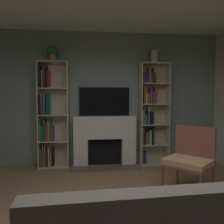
{
  "coord_description": "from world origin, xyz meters",
  "views": [
    {
      "loc": [
        -0.34,
        -2.23,
        1.45
      ],
      "look_at": [
        0.0,
        1.11,
        1.25
      ],
      "focal_mm": 36.33,
      "sensor_mm": 36.0,
      "label": 1
    }
  ],
  "objects": [
    {
      "name": "armchair",
      "position": [
        1.22,
        1.09,
        0.54
      ],
      "size": [
        0.83,
        0.84,
        1.01
      ],
      "color": "brown",
      "rests_on": "ground_plane"
    },
    {
      "name": "potted_plant",
      "position": [
        -1.08,
        2.62,
        2.41
      ],
      "size": [
        0.23,
        0.23,
        0.34
      ],
      "color": "#A37352",
      "rests_on": "bookshelf_left"
    },
    {
      "name": "wall_back_accent",
      "position": [
        0.0,
        2.8,
        1.45
      ],
      "size": [
        5.25,
        0.06,
        2.9
      ],
      "primitive_type": "cube",
      "color": "gray",
      "rests_on": "ground_plane"
    },
    {
      "name": "vase_with_flowers",
      "position": [
        1.08,
        2.62,
        2.37
      ],
      "size": [
        0.14,
        0.14,
        0.48
      ],
      "color": "beige",
      "rests_on": "bookshelf_right"
    },
    {
      "name": "bookshelf_left",
      "position": [
        -1.16,
        2.66,
        1.07
      ],
      "size": [
        0.63,
        0.29,
        2.22
      ],
      "color": "beige",
      "rests_on": "ground_plane"
    },
    {
      "name": "fireplace",
      "position": [
        0.0,
        2.64,
        0.58
      ],
      "size": [
        1.43,
        0.56,
        1.07
      ],
      "color": "white",
      "rests_on": "ground_plane"
    },
    {
      "name": "bookshelf_right",
      "position": [
        1.01,
        2.65,
        1.13
      ],
      "size": [
        0.63,
        0.32,
        2.22
      ],
      "color": "beige",
      "rests_on": "ground_plane"
    },
    {
      "name": "tv",
      "position": [
        0.0,
        2.74,
        1.39
      ],
      "size": [
        1.09,
        0.06,
        0.62
      ],
      "primitive_type": "cube",
      "color": "black",
      "rests_on": "fireplace"
    },
    {
      "name": "coffee_table",
      "position": [
        0.18,
        -0.4,
        0.4
      ],
      "size": [
        0.93,
        0.49,
        0.46
      ],
      "color": "brown",
      "rests_on": "ground_plane"
    }
  ]
}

